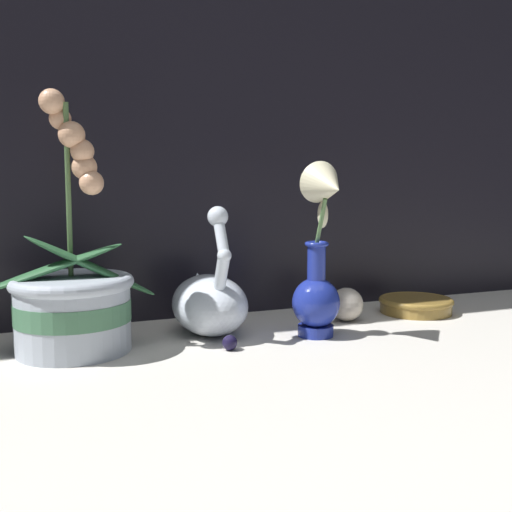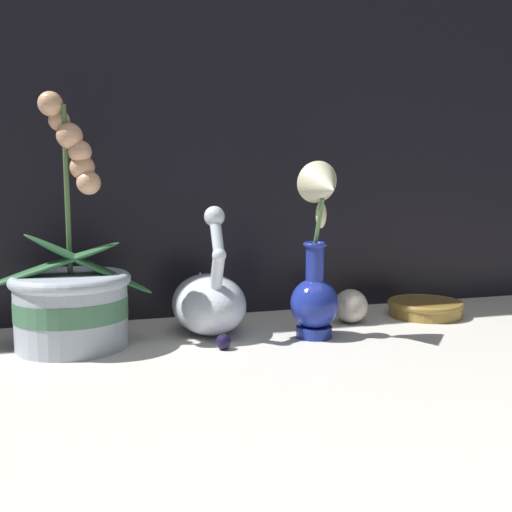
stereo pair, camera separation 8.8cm
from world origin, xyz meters
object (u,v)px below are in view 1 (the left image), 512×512
Objects in this scene: blue_vase at (320,265)px; amber_dish at (416,304)px; glass_sphere at (347,304)px; orchid_potted_plant at (73,299)px; swan_figurine at (209,301)px.

amber_dish is (0.27, 0.10, -0.11)m from blue_vase.
blue_vase reaches higher than glass_sphere.
amber_dish is (0.66, 0.03, -0.06)m from orchid_potted_plant.
orchid_potted_plant is 2.70× the size of amber_dish.
swan_figurine is 0.20m from blue_vase.
swan_figurine is 0.27m from glass_sphere.
orchid_potted_plant reaches higher than blue_vase.
swan_figurine is at bearing 179.28° from glass_sphere.
swan_figurine is (0.23, 0.03, -0.02)m from orchid_potted_plant.
glass_sphere reaches higher than amber_dish.
orchid_potted_plant is 0.23m from swan_figurine.
orchid_potted_plant is 1.34× the size of blue_vase.
amber_dish is (0.43, 0.01, -0.04)m from swan_figurine.
blue_vase is at bearing -139.36° from glass_sphere.
glass_sphere is at bearing -0.72° from swan_figurine.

